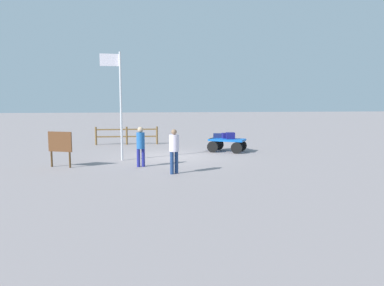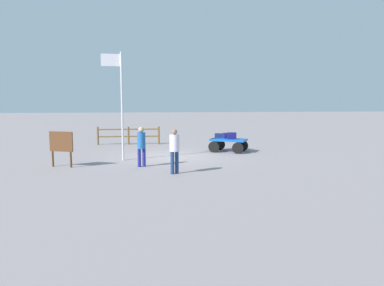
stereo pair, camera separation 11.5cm
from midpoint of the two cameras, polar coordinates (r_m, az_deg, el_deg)
name	(u,v)px [view 2 (the right image)]	position (r m, az deg, el deg)	size (l,w,h in m)	color
ground_plane	(172,157)	(18.55, -2.86, -2.08)	(120.00, 120.00, 0.00)	gray
luggage_cart	(228,143)	(20.26, 5.67, 0.03)	(2.22, 1.91, 0.69)	blue
suitcase_grey	(232,136)	(20.27, 6.21, 1.11)	(0.47, 0.42, 0.34)	navy
suitcase_tan	(228,136)	(20.63, 5.68, 1.13)	(0.57, 0.43, 0.28)	navy
suitcase_navy	(220,136)	(20.80, 4.46, 1.13)	(0.65, 0.39, 0.24)	navy
worker_lead	(175,147)	(14.20, -2.44, -0.66)	(0.50, 0.50, 1.70)	navy
worker_trailing	(141,144)	(15.81, -7.48, -0.08)	(0.39, 0.39, 1.68)	navy
flagpole	(120,97)	(17.53, -10.74, 6.91)	(0.94, 0.13, 4.94)	silver
signboard	(61,144)	(16.49, -19.04, -0.14)	(1.02, 0.43, 1.49)	#4C3319
wooden_fence	(128,134)	(23.67, -9.48, 1.32)	(3.86, 0.18, 1.11)	brown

